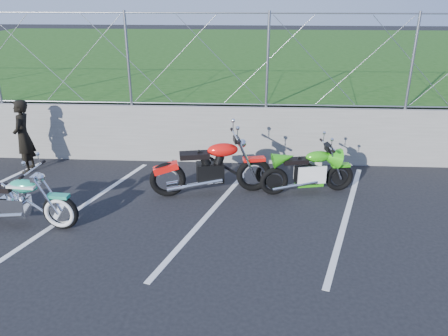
# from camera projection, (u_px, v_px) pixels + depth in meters

# --- Properties ---
(ground) EXTENTS (90.00, 90.00, 0.00)m
(ground) POSITION_uv_depth(u_px,v_px,m) (206.00, 241.00, 6.92)
(ground) COLOR black
(ground) RESTS_ON ground
(retaining_wall) EXTENTS (30.00, 0.22, 1.30)m
(retaining_wall) POSITION_uv_depth(u_px,v_px,m) (221.00, 134.00, 9.91)
(retaining_wall) COLOR slate
(retaining_wall) RESTS_ON ground
(grass_field) EXTENTS (30.00, 20.00, 1.30)m
(grass_field) POSITION_uv_depth(u_px,v_px,m) (236.00, 64.00, 19.14)
(grass_field) COLOR #1D4612
(grass_field) RESTS_ON ground
(chain_link_fence) EXTENTS (28.00, 0.03, 2.00)m
(chain_link_fence) POSITION_uv_depth(u_px,v_px,m) (221.00, 60.00, 9.28)
(chain_link_fence) COLOR gray
(chain_link_fence) RESTS_ON retaining_wall
(parking_lines) EXTENTS (18.29, 4.31, 0.01)m
(parking_lines) POSITION_uv_depth(u_px,v_px,m) (278.00, 213.00, 7.78)
(parking_lines) COLOR silver
(parking_lines) RESTS_ON ground
(cruiser_turquoise) EXTENTS (2.13, 0.67, 1.06)m
(cruiser_turquoise) POSITION_uv_depth(u_px,v_px,m) (18.00, 203.00, 7.21)
(cruiser_turquoise) COLOR black
(cruiser_turquoise) RESTS_ON ground
(naked_orange) EXTENTS (2.33, 0.80, 1.18)m
(naked_orange) POSITION_uv_depth(u_px,v_px,m) (213.00, 169.00, 8.35)
(naked_orange) COLOR black
(naked_orange) RESTS_ON ground
(sportbike_green) EXTENTS (1.86, 0.66, 0.97)m
(sportbike_green) POSITION_uv_depth(u_px,v_px,m) (309.00, 173.00, 8.42)
(sportbike_green) COLOR black
(sportbike_green) RESTS_ON ground
(person_standing) EXTENTS (0.46, 0.63, 1.58)m
(person_standing) POSITION_uv_depth(u_px,v_px,m) (23.00, 136.00, 9.30)
(person_standing) COLOR black
(person_standing) RESTS_ON ground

